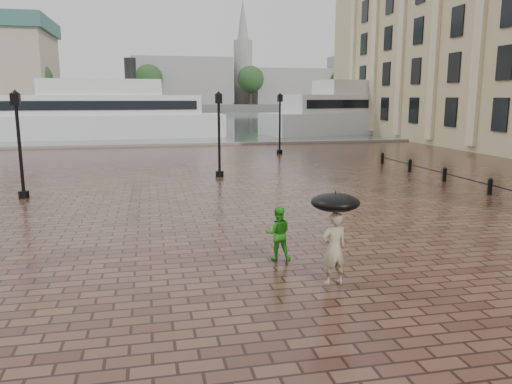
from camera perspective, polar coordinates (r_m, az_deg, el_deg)
ground at (r=13.24m, az=-8.61°, el=-8.02°), size 300.00×300.00×0.00m
harbour_water at (r=104.61m, az=-11.88°, el=8.26°), size 240.00×240.00×0.00m
quay_edge at (r=44.73m, az=-11.25°, el=5.16°), size 80.00×0.60×0.30m
far_shore at (r=172.55m, az=-12.08°, el=9.50°), size 300.00×60.00×2.00m
distant_skyline at (r=169.77m, az=4.69°, el=12.54°), size 102.50×22.00×33.00m
far_trees at (r=150.61m, az=-12.17°, el=12.55°), size 188.00×8.00×13.50m
bollard_row at (r=24.33m, az=25.19°, el=0.68°), size 0.22×21.22×0.73m
street_lamps at (r=30.09m, az=-13.77°, el=6.85°), size 21.44×14.44×4.40m
adult_pedestrian at (r=11.55m, az=8.89°, el=-6.40°), size 0.67×0.48×1.71m
child_pedestrian at (r=13.18m, az=2.53°, el=-4.74°), size 0.78×0.66×1.42m
ferry_near at (r=55.16m, az=-17.10°, el=8.51°), size 25.32×6.92×8.24m
ferry_far at (r=61.64m, az=12.47°, el=8.96°), size 26.30×11.42×8.39m
umbrella at (r=11.28m, az=9.05°, el=-1.18°), size 1.10×1.10×1.15m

